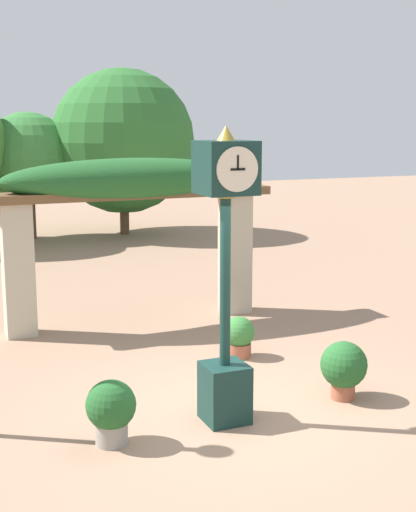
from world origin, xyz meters
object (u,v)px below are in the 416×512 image
Objects in this scene: potted_plant_far_left at (239,336)px; pedestal_clock at (225,270)px; potted_plant_near_left at (344,367)px; potted_plant_near_right at (111,409)px.

pedestal_clock is at bearing -119.17° from potted_plant_far_left.
potted_plant_near_left is 2.02m from potted_plant_far_left.
potted_plant_far_left is (2.48, 2.08, -0.07)m from potted_plant_near_right.
pedestal_clock is 1.95m from potted_plant_near_right.
potted_plant_far_left is (-0.52, 1.95, -0.09)m from potted_plant_near_left.
potted_plant_far_left is (1.11, 1.99, -1.46)m from pedestal_clock.
pedestal_clock is 2.71m from potted_plant_far_left.
pedestal_clock is at bearing 3.76° from potted_plant_near_right.
potted_plant_near_right is at bearing -177.51° from potted_plant_near_left.
potted_plant_near_left is 1.03× the size of potted_plant_near_right.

